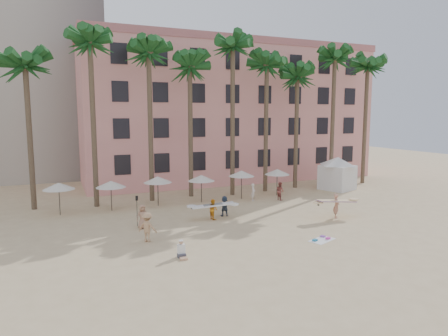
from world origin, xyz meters
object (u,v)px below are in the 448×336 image
pink_hotel (224,114)px  cabana (337,170)px  carrier_white (213,208)px  carrier_yellow (336,204)px

pink_hotel → cabana: 16.34m
cabana → carrier_white: bearing=-159.5°
carrier_white → pink_hotel: bearing=64.7°
pink_hotel → cabana: bearing=-60.6°
cabana → carrier_white: 17.85m
pink_hotel → cabana: pink_hotel is taller
cabana → carrier_yellow: size_ratio=1.72×
cabana → carrier_white: cabana is taller
carrier_yellow → carrier_white: (-8.98, 3.32, -0.20)m
cabana → carrier_yellow: (-7.71, -9.55, -1.00)m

